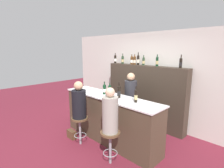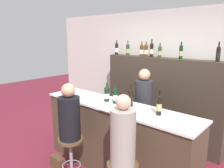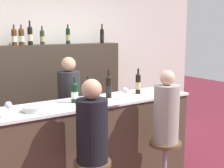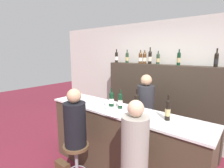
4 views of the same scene
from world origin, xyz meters
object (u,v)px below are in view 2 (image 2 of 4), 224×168
wine_bottle_backbar_2 (142,50)px  bartender (143,116)px  wine_bottle_backbar_0 (117,49)px  wine_glass_1 (101,98)px  guest_seated_left (69,115)px  handbag (58,162)px  wine_bottle_backbar_1 (128,49)px  wine_bottle_backbar_5 (160,52)px  wine_bottle_backbar_7 (218,54)px  metal_bowl (79,95)px  guest_seated_right (123,135)px  bar_stool_left (71,147)px  wine_bottle_counter_0 (107,94)px  wine_bottle_counter_2 (131,98)px  wine_bottle_backbar_3 (146,50)px  wine_bottle_backbar_6 (181,52)px  wine_glass_2 (127,105)px  wine_bottle_counter_3 (159,105)px  wine_glass_0 (65,89)px  wine_bottle_backbar_4 (152,50)px

wine_bottle_backbar_2 → bartender: size_ratio=0.19×
wine_bottle_backbar_0 → wine_glass_1: wine_bottle_backbar_0 is taller
guest_seated_left → handbag: guest_seated_left is taller
wine_bottle_backbar_1 → guest_seated_left: wine_bottle_backbar_1 is taller
wine_bottle_backbar_5 → wine_glass_1: wine_bottle_backbar_5 is taller
wine_bottle_backbar_7 → guest_seated_left: 2.51m
metal_bowl → guest_seated_right: (1.36, -0.51, -0.11)m
handbag → bar_stool_left: bearing=0.0°
wine_bottle_counter_0 → wine_bottle_counter_2: wine_bottle_counter_2 is taller
wine_bottle_counter_2 → wine_glass_1: bearing=-152.1°
wine_bottle_backbar_3 → wine_bottle_backbar_6: 0.73m
wine_bottle_backbar_3 → metal_bowl: 1.66m
wine_bottle_backbar_3 → wine_glass_1: bearing=-81.4°
wine_bottle_backbar_0 → wine_glass_2: bearing=-45.9°
wine_bottle_backbar_0 → guest_seated_left: size_ratio=0.39×
wine_bottle_counter_2 → wine_bottle_backbar_6: wine_bottle_backbar_6 is taller
wine_bottle_counter_3 → wine_bottle_backbar_3: size_ratio=1.13×
wine_glass_1 → wine_glass_2: wine_glass_2 is taller
metal_bowl → wine_bottle_backbar_1: bearing=93.5°
wine_glass_1 → wine_glass_2: 0.49m
wine_glass_1 → metal_bowl: 0.61m
wine_glass_1 → wine_bottle_counter_3: bearing=13.7°
wine_glass_2 → bartender: 1.04m
wine_bottle_counter_3 → wine_bottle_backbar_2: 1.88m
wine_bottle_backbar_5 → wine_glass_2: size_ratio=1.82×
wine_bottle_counter_2 → wine_bottle_backbar_2: (-0.73, 1.33, 0.59)m
wine_bottle_counter_2 → wine_bottle_backbar_2: 1.63m
wine_bottle_backbar_7 → guest_seated_left: bearing=-124.3°
wine_bottle_backbar_3 → wine_bottle_backbar_0: bearing=-180.0°
wine_bottle_backbar_1 → wine_bottle_backbar_3: (0.46, 0.00, -0.00)m
wine_bottle_backbar_1 → wine_glass_0: 1.67m
wine_bottle_counter_0 → bar_stool_left: size_ratio=0.47×
wine_bottle_backbar_2 → wine_bottle_backbar_5: wine_bottle_backbar_2 is taller
wine_bottle_counter_3 → wine_glass_2: size_ratio=2.19×
wine_bottle_backbar_5 → wine_bottle_backbar_7: size_ratio=0.87×
metal_bowl → wine_glass_0: bearing=-163.5°
wine_bottle_counter_0 → metal_bowl: size_ratio=1.32×
wine_bottle_backbar_1 → wine_bottle_backbar_2: bearing=0.0°
wine_bottle_counter_3 → handbag: bearing=-156.2°
wine_bottle_backbar_2 → wine_bottle_backbar_5: (0.42, 0.00, -0.01)m
wine_glass_0 → wine_bottle_backbar_1: bearing=83.0°
wine_glass_1 → wine_bottle_backbar_1: bearing=114.2°
wine_bottle_counter_2 → bartender: size_ratio=0.22×
handbag → wine_bottle_backbar_1: bearing=93.3°
wine_bottle_backbar_1 → wine_bottle_backbar_5: 0.77m
wine_glass_1 → wine_bottle_backbar_2: bearing=102.3°
wine_bottle_backbar_0 → bar_stool_left: 2.49m
wine_bottle_backbar_0 → wine_bottle_backbar_4: size_ratio=0.91×
wine_bottle_backbar_0 → wine_glass_2: size_ratio=2.11×
wine_bottle_backbar_7 → wine_bottle_backbar_4: bearing=180.0°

